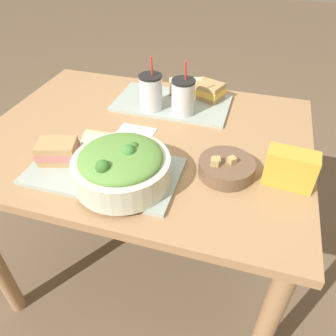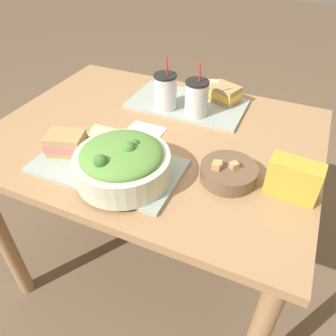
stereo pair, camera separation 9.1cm
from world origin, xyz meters
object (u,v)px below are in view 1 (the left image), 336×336
object	(u,v)px
baguette_near	(109,144)
baguette_far	(186,86)
soup_bowl	(226,167)
drink_cup_red	(183,98)
salad_bowl	(121,166)
drink_cup_dark	(151,93)
chip_bag	(290,169)
sandwich_far	(208,91)
sandwich_near	(58,151)
napkin_folded	(136,132)

from	to	relation	value
baguette_near	baguette_far	world-z (taller)	same
baguette_near	baguette_far	xyz separation A→B (m)	(0.13, 0.46, 0.00)
soup_bowl	drink_cup_red	bearing A→B (deg)	125.45
salad_bowl	drink_cup_red	size ratio (longest dim) A/B	1.35
drink_cup_dark	soup_bowl	bearing A→B (deg)	-41.43
chip_bag	soup_bowl	bearing A→B (deg)	-172.94
sandwich_far	drink_cup_red	distance (m)	0.16
chip_bag	sandwich_near	bearing A→B (deg)	-167.00
drink_cup_dark	baguette_far	bearing A→B (deg)	58.43
soup_bowl	baguette_far	bearing A→B (deg)	117.66
drink_cup_red	napkin_folded	xyz separation A→B (m)	(-0.13, -0.16, -0.07)
salad_bowl	chip_bag	world-z (taller)	salad_bowl
drink_cup_dark	chip_bag	bearing A→B (deg)	-29.46
soup_bowl	drink_cup_dark	bearing A→B (deg)	138.57
baguette_far	chip_bag	world-z (taller)	chip_bag
baguette_near	drink_cup_red	xyz separation A→B (m)	(0.15, 0.31, 0.03)
drink_cup_dark	drink_cup_red	bearing A→B (deg)	0.00
drink_cup_dark	napkin_folded	world-z (taller)	drink_cup_dark
baguette_near	baguette_far	distance (m)	0.48
salad_bowl	drink_cup_dark	distance (m)	0.43
baguette_far	napkin_folded	world-z (taller)	baguette_far
drink_cup_red	salad_bowl	bearing A→B (deg)	-98.67
sandwich_near	napkin_folded	size ratio (longest dim) A/B	1.04
drink_cup_dark	napkin_folded	bearing A→B (deg)	-91.39
salad_bowl	sandwich_near	size ratio (longest dim) A/B	1.99
sandwich_far	soup_bowl	bearing A→B (deg)	-51.18
soup_bowl	drink_cup_red	world-z (taller)	drink_cup_red
salad_bowl	baguette_near	xyz separation A→B (m)	(-0.09, 0.11, -0.02)
soup_bowl	drink_cup_red	distance (m)	0.36
salad_bowl	sandwich_far	world-z (taller)	salad_bowl
sandwich_near	baguette_far	xyz separation A→B (m)	(0.26, 0.54, 0.00)
sandwich_near	napkin_folded	world-z (taller)	sandwich_near
soup_bowl	sandwich_far	bearing A→B (deg)	108.12
drink_cup_red	napkin_folded	bearing A→B (deg)	-128.55
soup_bowl	baguette_far	xyz separation A→B (m)	(-0.24, 0.45, 0.02)
salad_bowl	sandwich_near	xyz separation A→B (m)	(-0.22, 0.04, -0.02)
baguette_near	baguette_far	size ratio (longest dim) A/B	1.03
sandwich_near	baguette_near	distance (m)	0.16
soup_bowl	napkin_folded	bearing A→B (deg)	158.34
salad_bowl	sandwich_far	distance (m)	0.58
soup_bowl	baguette_far	distance (m)	0.51
soup_bowl	sandwich_far	xyz separation A→B (m)	(-0.14, 0.44, 0.02)
sandwich_near	drink_cup_red	bearing A→B (deg)	36.26
soup_bowl	drink_cup_dark	world-z (taller)	drink_cup_dark
drink_cup_red	napkin_folded	distance (m)	0.22
baguette_far	baguette_near	bearing A→B (deg)	146.44
chip_bag	sandwich_far	bearing A→B (deg)	130.93
sandwich_near	sandwich_far	bearing A→B (deg)	39.23
soup_bowl	sandwich_near	xyz separation A→B (m)	(-0.50, -0.09, 0.02)
sandwich_far	chip_bag	world-z (taller)	chip_bag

